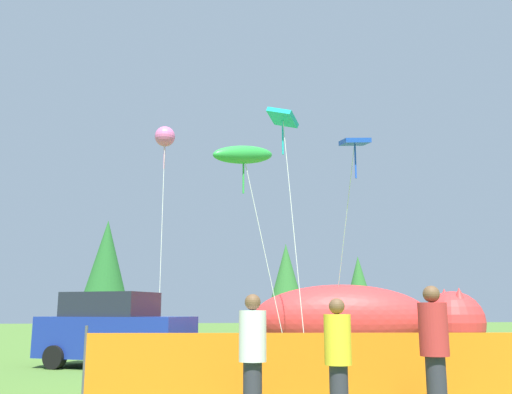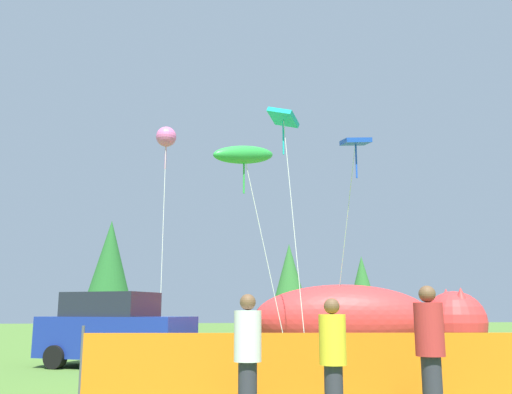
% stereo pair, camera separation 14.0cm
% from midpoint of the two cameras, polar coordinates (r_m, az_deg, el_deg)
% --- Properties ---
extents(ground_plane, '(120.00, 120.00, 0.00)m').
position_cam_midpoint_polar(ground_plane, '(13.27, -0.10, -17.95)').
color(ground_plane, '#4C752D').
extents(parked_car, '(4.53, 3.52, 2.04)m').
position_cam_midpoint_polar(parked_car, '(16.73, -13.71, -12.82)').
color(parked_car, navy).
rests_on(parked_car, ground).
extents(folding_chair, '(0.79, 0.79, 0.91)m').
position_cam_midpoint_polar(folding_chair, '(11.86, 11.62, -16.05)').
color(folding_chair, '#1959A5').
rests_on(folding_chair, ground).
extents(inflatable_cat, '(8.46, 3.87, 2.48)m').
position_cam_midpoint_polar(inflatable_cat, '(21.50, 10.96, -12.15)').
color(inflatable_cat, red).
rests_on(inflatable_cat, ground).
extents(safety_fence, '(9.26, 1.10, 1.30)m').
position_cam_midpoint_polar(safety_fence, '(9.76, 11.84, -16.63)').
color(safety_fence, orange).
rests_on(safety_fence, ground).
extents(spectator_in_grey_shirt, '(0.39, 0.39, 1.77)m').
position_cam_midpoint_polar(spectator_in_grey_shirt, '(8.24, -0.34, -15.28)').
color(spectator_in_grey_shirt, '#2D2D38').
rests_on(spectator_in_grey_shirt, ground).
extents(spectator_in_red_shirt, '(0.41, 0.41, 1.90)m').
position_cam_midpoint_polar(spectator_in_red_shirt, '(8.79, 17.47, -14.08)').
color(spectator_in_red_shirt, '#2D2D38').
rests_on(spectator_in_red_shirt, ground).
extents(spectator_in_yellow_shirt, '(0.37, 0.37, 1.71)m').
position_cam_midpoint_polar(spectator_in_yellow_shirt, '(8.13, 8.21, -15.46)').
color(spectator_in_yellow_shirt, '#2D2D38').
rests_on(spectator_in_yellow_shirt, ground).
extents(kite_green_fish, '(2.65, 1.76, 7.10)m').
position_cam_midpoint_polar(kite_green_fish, '(18.80, -0.99, 4.19)').
color(kite_green_fish, silver).
rests_on(kite_green_fish, ground).
extents(kite_teal_diamond, '(1.20, 1.83, 8.31)m').
position_cam_midpoint_polar(kite_teal_diamond, '(19.53, 2.98, 7.53)').
color(kite_teal_diamond, silver).
rests_on(kite_teal_diamond, ground).
extents(kite_blue_box, '(0.91, 3.19, 7.47)m').
position_cam_midpoint_polar(kite_blue_box, '(20.17, 10.09, 5.06)').
color(kite_blue_box, silver).
rests_on(kite_blue_box, ground).
extents(kite_pink_octopus, '(0.79, 1.71, 8.61)m').
position_cam_midpoint_polar(kite_pink_octopus, '(22.65, -8.80, 5.87)').
color(kite_pink_octopus, silver).
rests_on(kite_pink_octopus, ground).
extents(horizon_tree_east, '(2.91, 2.91, 6.95)m').
position_cam_midpoint_polar(horizon_tree_east, '(47.07, 3.44, -7.94)').
color(horizon_tree_east, brown).
rests_on(horizon_tree_east, ground).
extents(horizon_tree_west, '(3.93, 3.93, 9.38)m').
position_cam_midpoint_polar(horizon_tree_west, '(51.74, -14.33, -6.26)').
color(horizon_tree_west, brown).
rests_on(horizon_tree_west, ground).
extents(horizon_tree_mid, '(2.58, 2.58, 6.16)m').
position_cam_midpoint_polar(horizon_tree_mid, '(50.29, 10.65, -8.54)').
color(horizon_tree_mid, brown).
rests_on(horizon_tree_mid, ground).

